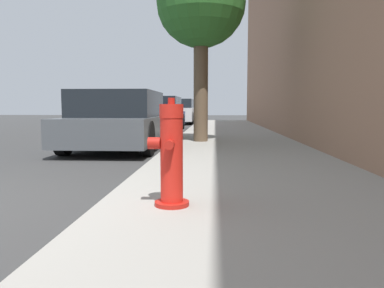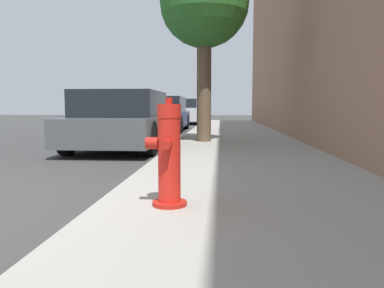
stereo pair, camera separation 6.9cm
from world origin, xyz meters
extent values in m
cube|color=#99968E|center=(3.36, 0.00, 0.07)|extent=(2.93, 40.00, 0.15)
cylinder|color=red|center=(2.53, -0.04, 0.17)|extent=(0.29, 0.29, 0.04)
cylinder|color=red|center=(2.53, -0.04, 0.53)|extent=(0.18, 0.18, 0.69)
cylinder|color=red|center=(2.53, -0.04, 0.93)|extent=(0.19, 0.19, 0.11)
cylinder|color=red|center=(2.53, -0.04, 1.01)|extent=(0.06, 0.06, 0.05)
cylinder|color=red|center=(2.53, -0.17, 0.66)|extent=(0.07, 0.08, 0.07)
cylinder|color=red|center=(2.53, 0.09, 0.66)|extent=(0.07, 0.08, 0.07)
cylinder|color=red|center=(2.39, -0.04, 0.66)|extent=(0.10, 0.10, 0.10)
cube|color=#4C5156|center=(0.74, 5.36, 0.47)|extent=(1.83, 4.01, 0.55)
cube|color=black|center=(0.74, 5.20, 1.02)|extent=(1.69, 2.21, 0.56)
cylinder|color=black|center=(-0.10, 6.60, 0.34)|extent=(0.20, 0.69, 0.69)
cylinder|color=black|center=(1.57, 6.60, 0.34)|extent=(0.20, 0.69, 0.69)
cylinder|color=black|center=(-0.10, 4.11, 0.34)|extent=(0.20, 0.69, 0.69)
cylinder|color=black|center=(1.57, 4.11, 0.34)|extent=(0.20, 0.69, 0.69)
cube|color=navy|center=(0.68, 11.83, 0.47)|extent=(1.69, 4.33, 0.58)
cube|color=black|center=(0.68, 11.66, 1.06)|extent=(1.55, 2.38, 0.60)
cylinder|color=black|center=(-0.09, 13.17, 0.32)|extent=(0.20, 0.65, 0.65)
cylinder|color=black|center=(1.44, 13.17, 0.32)|extent=(0.20, 0.65, 0.65)
cylinder|color=black|center=(-0.09, 10.49, 0.32)|extent=(0.20, 0.65, 0.65)
cylinder|color=black|center=(1.44, 10.49, 0.32)|extent=(0.20, 0.65, 0.65)
cube|color=silver|center=(0.83, 18.36, 0.54)|extent=(1.74, 4.59, 0.71)
cube|color=black|center=(0.83, 18.18, 1.15)|extent=(1.60, 2.52, 0.49)
cylinder|color=black|center=(0.04, 19.79, 0.35)|extent=(0.20, 0.69, 0.69)
cylinder|color=black|center=(1.62, 19.79, 0.35)|extent=(0.20, 0.69, 0.69)
cylinder|color=black|center=(0.04, 16.94, 0.35)|extent=(0.20, 0.69, 0.69)
cylinder|color=black|center=(1.62, 16.94, 0.35)|extent=(0.20, 0.69, 0.69)
cylinder|color=brown|center=(2.55, 5.79, 1.41)|extent=(0.34, 0.34, 2.53)
sphere|color=#2D6B28|center=(2.55, 5.79, 3.35)|extent=(2.05, 2.05, 2.05)
camera|label=1|loc=(2.88, -3.05, 0.96)|focal=35.00mm
camera|label=2|loc=(2.95, -3.04, 0.96)|focal=35.00mm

